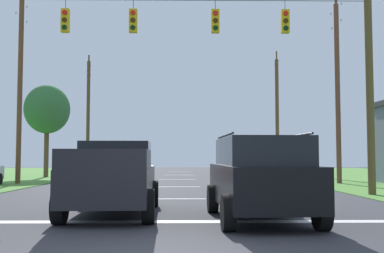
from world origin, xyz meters
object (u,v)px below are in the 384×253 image
pickup_truck (114,178)px  tree_roadside_right (47,110)px  utility_pole_far_left (88,114)px  utility_pole_mid_left (20,84)px  distant_car_oncoming (106,169)px  utility_pole_mid_right (338,87)px  utility_pole_far_right (277,114)px  overhead_signal_span (174,77)px  suv_black (260,176)px

pickup_truck → tree_roadside_right: size_ratio=0.80×
tree_roadside_right → utility_pole_far_left: bearing=81.5°
pickup_truck → utility_pole_far_left: bearing=103.0°
utility_pole_mid_left → distant_car_oncoming: bearing=24.2°
utility_pole_mid_right → tree_roadside_right: 20.61m
distant_car_oncoming → utility_pole_mid_right: bearing=-7.8°
pickup_truck → tree_roadside_right: (-8.31, 22.05, 4.02)m
utility_pole_mid_right → utility_pole_far_right: utility_pole_far_right is taller
overhead_signal_span → pickup_truck: (-1.45, -5.96, -3.74)m
pickup_truck → distant_car_oncoming: size_ratio=1.26×
overhead_signal_span → utility_pole_mid_left: 11.78m
utility_pole_far_left → pickup_truck: bearing=-77.0°
pickup_truck → overhead_signal_span: bearing=76.3°
distant_car_oncoming → utility_pole_mid_left: size_ratio=0.39×
suv_black → tree_roadside_right: bearing=117.1°
utility_pole_far_left → distant_car_oncoming: bearing=-74.2°
suv_black → distant_car_oncoming: 18.32m
tree_roadside_right → suv_black: bearing=-62.9°
utility_pole_mid_left → tree_roadside_right: 8.44m
utility_pole_far_right → utility_pole_mid_left: bearing=-137.0°
utility_pole_far_left → tree_roadside_right: 8.58m
pickup_truck → tree_roadside_right: bearing=110.6°
overhead_signal_span → tree_roadside_right: overhead_signal_span is taller
utility_pole_mid_right → utility_pole_far_left: (-17.65, 16.65, -0.08)m
tree_roadside_right → pickup_truck: bearing=-69.4°
overhead_signal_span → utility_pole_mid_right: 12.13m
pickup_truck → utility_pole_far_left: (-7.03, 30.53, 4.45)m
pickup_truck → utility_pole_mid_left: 16.24m
pickup_truck → utility_pole_far_left: size_ratio=0.50×
pickup_truck → utility_pole_mid_left: (-7.40, 13.68, 4.66)m
utility_pole_mid_right → utility_pole_mid_left: 18.01m
utility_pole_far_right → suv_black: bearing=-101.9°
pickup_truck → suv_black: size_ratio=1.12×
suv_black → utility_pole_far_right: bearing=78.1°
utility_pole_far_right → tree_roadside_right: bearing=-156.4°
overhead_signal_span → utility_pole_far_left: bearing=109.1°
pickup_truck → utility_pole_far_right: utility_pole_far_right is taller
pickup_truck → suv_black: suv_black is taller
suv_black → tree_roadside_right: (-12.01, 23.43, 3.93)m
utility_pole_far_right → tree_roadside_right: utility_pole_far_right is taller
suv_black → utility_pole_mid_right: bearing=65.6°
utility_pole_far_right → utility_pole_far_left: size_ratio=1.03×
overhead_signal_span → utility_pole_far_left: (-8.49, 24.56, 0.71)m
distant_car_oncoming → utility_pole_mid_left: (-4.54, -2.04, 4.84)m
utility_pole_mid_right → tree_roadside_right: (-18.92, 8.17, -0.51)m
pickup_truck → utility_pole_mid_right: (10.61, 13.88, 4.53)m
suv_black → utility_pole_mid_right: utility_pole_mid_right is taller
distant_car_oncoming → utility_pole_mid_left: 6.95m
suv_black → distant_car_oncoming: bearing=111.0°
overhead_signal_span → utility_pole_far_right: bearing=69.9°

